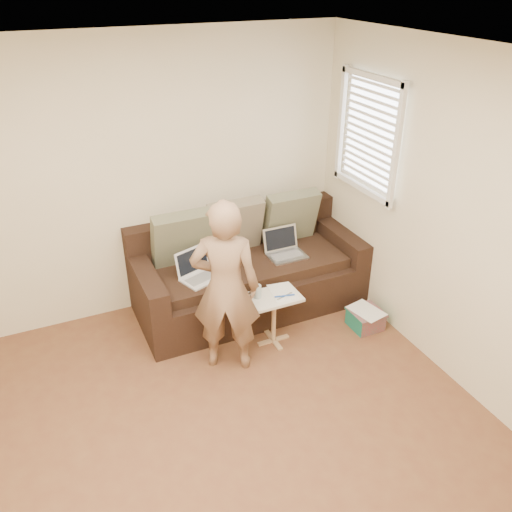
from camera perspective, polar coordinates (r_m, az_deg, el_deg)
name	(u,v)px	position (r m, az deg, el deg)	size (l,w,h in m)	color
floor	(235,469)	(3.91, -2.31, -21.94)	(4.50, 4.50, 0.00)	brown
ceiling	(223,74)	(2.50, -3.54, 19.01)	(4.50, 4.50, 0.00)	white
wall_back	(137,182)	(4.95, -12.73, 7.76)	(4.00, 4.00, 0.00)	beige
wall_right	(493,245)	(4.08, 24.22, 1.12)	(4.50, 4.50, 0.00)	beige
window_blinds	(369,135)	(4.93, 12.06, 12.67)	(0.12, 0.88, 1.08)	white
sofa	(249,269)	(5.16, -0.72, -1.39)	(2.20, 0.95, 0.85)	black
pillow_left	(181,239)	(4.97, -8.04, 1.88)	(0.55, 0.14, 0.55)	#5A6047
pillow_mid	(234,226)	(5.17, -2.35, 3.23)	(0.55, 0.14, 0.55)	#6D654D
pillow_right	(290,217)	(5.37, 3.74, 4.23)	(0.55, 0.14, 0.55)	#5A6047
laptop_silver	(287,257)	(5.18, 3.37, -0.07)	(0.36, 0.26, 0.24)	#B7BABC
laptop_white	(203,279)	(4.84, -5.78, -2.48)	(0.36, 0.26, 0.26)	white
person	(225,288)	(4.24, -3.31, -3.43)	(0.56, 0.38, 1.53)	#836247
side_table	(274,319)	(4.77, 1.93, -6.80)	(0.45, 0.31, 0.49)	silver
drinking_glass	(257,291)	(4.57, 0.14, -3.84)	(0.07, 0.07, 0.12)	silver
scissors	(285,296)	(4.61, 3.11, -4.33)	(0.18, 0.10, 0.02)	silver
paper_on_table	(283,292)	(4.68, 2.92, -3.90)	(0.21, 0.30, 0.00)	white
striped_box	(366,319)	(5.14, 11.73, -6.64)	(0.30, 0.30, 0.19)	red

